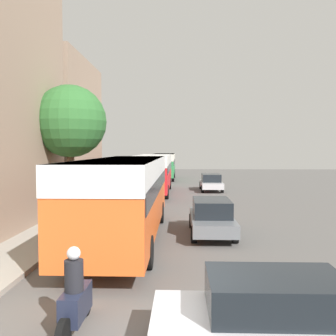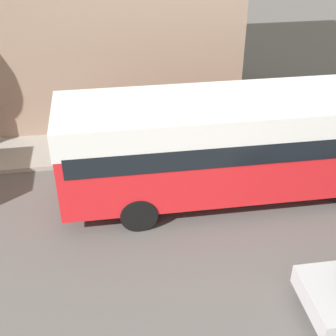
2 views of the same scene
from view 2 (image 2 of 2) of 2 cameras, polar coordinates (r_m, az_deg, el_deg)
bus_following at (r=13.22m, az=9.93°, el=4.08°), size 2.63×10.58×3.09m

